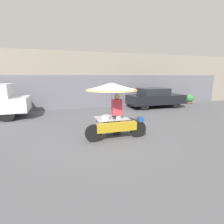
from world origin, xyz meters
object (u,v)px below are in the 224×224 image
at_px(potted_plant, 190,99).
at_px(vendor_person, 117,112).
at_px(vendor_motorcycle_cart, 112,95).
at_px(parked_car, 155,98).

bearing_deg(potted_plant, vendor_person, -146.53).
relative_size(vendor_motorcycle_cart, potted_plant, 2.86).
bearing_deg(vendor_motorcycle_cart, potted_plant, 32.51).
distance_m(vendor_person, parked_car, 6.96).
xyz_separation_m(vendor_person, parked_car, (4.78, 5.05, -0.20)).
xyz_separation_m(vendor_motorcycle_cart, vendor_person, (0.15, -0.11, -0.67)).
xyz_separation_m(vendor_motorcycle_cart, parked_car, (4.93, 4.95, -0.87)).
bearing_deg(parked_car, vendor_motorcycle_cart, -134.91).
relative_size(vendor_motorcycle_cart, parked_car, 0.58).
height_order(parked_car, potted_plant, parked_car).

